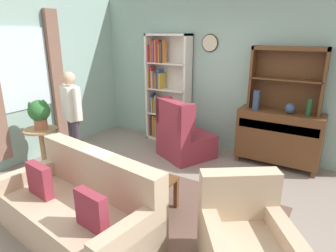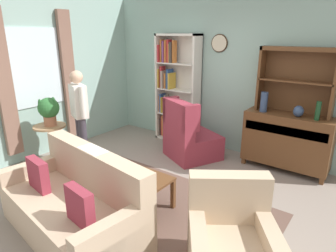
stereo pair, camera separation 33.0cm
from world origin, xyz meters
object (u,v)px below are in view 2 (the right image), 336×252
Objects in this scene: bookshelf at (174,89)px; vase_round at (299,111)px; bottle_wine at (318,111)px; armchair_floral at (231,247)px; plant_stand at (51,140)px; potted_plant_small at (76,152)px; sideboard at (287,140)px; wingback_chair at (189,137)px; coffee_table at (139,181)px; sideboard_hutch at (297,72)px; couch_floral at (75,206)px; potted_plant_large at (49,109)px; person_reading at (80,112)px; book_stack at (136,170)px; vase_tall at (264,102)px.

bookshelf is 12.35× the size of vase_round.
armchair_floral is (-0.15, -2.42, -0.77)m from bottle_wine.
plant_stand is (-3.62, -1.98, -0.65)m from bottle_wine.
vase_round reaches higher than potted_plant_small.
wingback_chair is at bearing -159.81° from sideboard.
wingback_chair is 1.33× the size of coffee_table.
sideboard_hutch is 1.03× the size of armchair_floral.
sideboard is (2.24, -0.08, -0.54)m from bookshelf.
couch_floral reaches higher than potted_plant_small.
coffee_table is at bearing -3.74° from potted_plant_large.
armchair_floral is 2.62m from wingback_chair.
armchair_floral reaches higher than coffee_table.
couch_floral is 1.77× the size of armchair_floral.
potted_plant_small is 1.87m from coffee_table.
vase_round is at bearing 30.59° from potted_plant_large.
person_reading reaches higher than potted_plant_small.
couch_floral is at bearing -105.64° from coffee_table.
sideboard_hutch is 0.67m from bottle_wine.
sideboard is 4.74× the size of bottle_wine.
book_stack is (0.23, -1.59, 0.07)m from wingback_chair.
person_reading is at bearing 167.42° from book_stack.
plant_stand is at bearing -114.75° from bookshelf.
person_reading reaches higher than wingback_chair.
sideboard is 0.69m from vase_tall.
book_stack is (1.52, -0.34, -0.45)m from person_reading.
potted_plant_large reaches higher than wingback_chair.
vase_tall reaches higher than coffee_table.
vase_tall reaches higher than book_stack.
sideboard is at bearing 32.96° from person_reading.
coffee_table is at bearing -121.39° from vase_round.
wingback_chair is at bearing 131.23° from armchair_floral.
sideboard reaches higher than couch_floral.
person_reading reaches higher than armchair_floral.
plant_stand is (-3.23, -2.07, -0.10)m from sideboard.
armchair_floral is 0.69× the size of person_reading.
coffee_table is at bearing -78.94° from wingback_chair.
vase_round is 2.55m from armchair_floral.
bookshelf is 3.20× the size of plant_stand.
potted_plant_small is (-0.74, -1.88, -0.88)m from bookshelf.
sideboard_hutch is at bearing 126.48° from vase_round.
wingback_chair is 3.76× the size of potted_plant_small.
vase_round is at bearing 30.77° from plant_stand.
couch_floral is 6.72× the size of potted_plant_small.
potted_plant_large reaches higher than sideboard.
sideboard is 2.47m from book_stack.
sideboard is 3.50m from potted_plant_small.
plant_stand is at bearing -149.23° from vase_round.
potted_plant_large is (-3.35, -1.98, -0.08)m from vase_round.
vase_tall is 3.53m from plant_stand.
plant_stand is at bearing -147.38° from sideboard.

